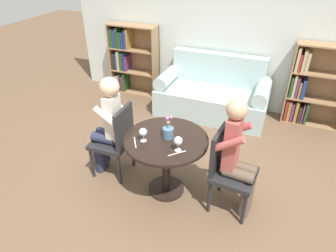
{
  "coord_description": "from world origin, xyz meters",
  "views": [
    {
      "loc": [
        0.96,
        -2.33,
        2.42
      ],
      "look_at": [
        0.0,
        0.05,
        0.82
      ],
      "focal_mm": 32.0,
      "sensor_mm": 36.0,
      "label": 1
    }
  ],
  "objects_px": {
    "bookshelf_left": "(129,58)",
    "bookshelf_right": "(310,88)",
    "wine_glass_left": "(143,132)",
    "chair_right": "(228,168)",
    "flower_vase": "(168,132)",
    "couch": "(212,95)",
    "chair_left": "(116,138)",
    "person_right": "(238,157)",
    "wine_glass_right": "(178,141)",
    "person_left": "(108,124)"
  },
  "relations": [
    {
      "from": "bookshelf_left",
      "to": "bookshelf_right",
      "type": "relative_size",
      "value": 1.0
    },
    {
      "from": "wine_glass_left",
      "to": "chair_right",
      "type": "bearing_deg",
      "value": 10.67
    },
    {
      "from": "bookshelf_left",
      "to": "flower_vase",
      "type": "relative_size",
      "value": 5.05
    },
    {
      "from": "couch",
      "to": "chair_left",
      "type": "height_order",
      "value": "couch"
    },
    {
      "from": "couch",
      "to": "bookshelf_left",
      "type": "xyz_separation_m",
      "value": [
        -1.63,
        0.26,
        0.32
      ]
    },
    {
      "from": "bookshelf_right",
      "to": "chair_left",
      "type": "bearing_deg",
      "value": -133.72
    },
    {
      "from": "couch",
      "to": "wine_glass_left",
      "type": "distance_m",
      "value": 2.13
    },
    {
      "from": "bookshelf_left",
      "to": "person_right",
      "type": "bearing_deg",
      "value": -42.69
    },
    {
      "from": "chair_right",
      "to": "wine_glass_left",
      "type": "distance_m",
      "value": 0.91
    },
    {
      "from": "bookshelf_left",
      "to": "couch",
      "type": "bearing_deg",
      "value": -9.25
    },
    {
      "from": "bookshelf_left",
      "to": "person_right",
      "type": "distance_m",
      "value": 3.21
    },
    {
      "from": "bookshelf_left",
      "to": "chair_left",
      "type": "height_order",
      "value": "bookshelf_left"
    },
    {
      "from": "chair_left",
      "to": "person_right",
      "type": "xyz_separation_m",
      "value": [
        1.38,
        -0.05,
        0.17
      ]
    },
    {
      "from": "wine_glass_right",
      "to": "bookshelf_left",
      "type": "bearing_deg",
      "value": 127.59
    },
    {
      "from": "chair_left",
      "to": "wine_glass_right",
      "type": "height_order",
      "value": "chair_left"
    },
    {
      "from": "bookshelf_left",
      "to": "bookshelf_right",
      "type": "height_order",
      "value": "same"
    },
    {
      "from": "flower_vase",
      "to": "wine_glass_right",
      "type": "bearing_deg",
      "value": -45.52
    },
    {
      "from": "chair_right",
      "to": "wine_glass_right",
      "type": "distance_m",
      "value": 0.59
    },
    {
      "from": "couch",
      "to": "wine_glass_right",
      "type": "xyz_separation_m",
      "value": [
        0.18,
        -2.08,
        0.5
      ]
    },
    {
      "from": "wine_glass_right",
      "to": "chair_right",
      "type": "bearing_deg",
      "value": 21.54
    },
    {
      "from": "couch",
      "to": "bookshelf_right",
      "type": "xyz_separation_m",
      "value": [
        1.39,
        0.27,
        0.25
      ]
    },
    {
      "from": "flower_vase",
      "to": "wine_glass_left",
      "type": "bearing_deg",
      "value": -144.2
    },
    {
      "from": "chair_right",
      "to": "chair_left",
      "type": "bearing_deg",
      "value": 93.34
    },
    {
      "from": "chair_left",
      "to": "wine_glass_right",
      "type": "distance_m",
      "value": 0.91
    },
    {
      "from": "person_left",
      "to": "wine_glass_right",
      "type": "xyz_separation_m",
      "value": [
        0.92,
        -0.21,
        0.14
      ]
    },
    {
      "from": "couch",
      "to": "bookshelf_right",
      "type": "relative_size",
      "value": 1.39
    },
    {
      "from": "couch",
      "to": "bookshelf_left",
      "type": "bearing_deg",
      "value": 170.75
    },
    {
      "from": "couch",
      "to": "chair_left",
      "type": "bearing_deg",
      "value": -109.1
    },
    {
      "from": "person_left",
      "to": "flower_vase",
      "type": "xyz_separation_m",
      "value": [
        0.75,
        -0.04,
        0.1
      ]
    },
    {
      "from": "couch",
      "to": "person_right",
      "type": "relative_size",
      "value": 1.36
    },
    {
      "from": "wine_glass_right",
      "to": "wine_glass_left",
      "type": "bearing_deg",
      "value": 176.37
    },
    {
      "from": "chair_right",
      "to": "wine_glass_left",
      "type": "height_order",
      "value": "chair_right"
    },
    {
      "from": "couch",
      "to": "person_left",
      "type": "xyz_separation_m",
      "value": [
        -0.73,
        -1.87,
        0.36
      ]
    },
    {
      "from": "bookshelf_left",
      "to": "chair_right",
      "type": "bearing_deg",
      "value": -43.63
    },
    {
      "from": "wine_glass_left",
      "to": "couch",
      "type": "bearing_deg",
      "value": 84.54
    },
    {
      "from": "couch",
      "to": "bookshelf_left",
      "type": "height_order",
      "value": "bookshelf_left"
    },
    {
      "from": "bookshelf_left",
      "to": "person_right",
      "type": "height_order",
      "value": "person_right"
    },
    {
      "from": "bookshelf_left",
      "to": "wine_glass_right",
      "type": "height_order",
      "value": "bookshelf_left"
    },
    {
      "from": "bookshelf_right",
      "to": "wine_glass_left",
      "type": "bearing_deg",
      "value": -124.37
    },
    {
      "from": "chair_right",
      "to": "wine_glass_right",
      "type": "bearing_deg",
      "value": 116.35
    },
    {
      "from": "person_left",
      "to": "person_right",
      "type": "relative_size",
      "value": 0.99
    },
    {
      "from": "couch",
      "to": "chair_left",
      "type": "distance_m",
      "value": 1.99
    },
    {
      "from": "person_left",
      "to": "bookshelf_left",
      "type": "bearing_deg",
      "value": -159.39
    },
    {
      "from": "bookshelf_right",
      "to": "flower_vase",
      "type": "xyz_separation_m",
      "value": [
        -1.38,
        -2.18,
        0.21
      ]
    },
    {
      "from": "chair_left",
      "to": "wine_glass_right",
      "type": "xyz_separation_m",
      "value": [
        0.83,
        -0.22,
        0.32
      ]
    },
    {
      "from": "bookshelf_left",
      "to": "person_left",
      "type": "xyz_separation_m",
      "value": [
        0.89,
        -2.14,
        0.04
      ]
    },
    {
      "from": "couch",
      "to": "wine_glass_right",
      "type": "distance_m",
      "value": 2.15
    },
    {
      "from": "bookshelf_left",
      "to": "chair_left",
      "type": "distance_m",
      "value": 2.35
    },
    {
      "from": "bookshelf_right",
      "to": "chair_left",
      "type": "relative_size",
      "value": 1.37
    },
    {
      "from": "wine_glass_right",
      "to": "flower_vase",
      "type": "bearing_deg",
      "value": 134.48
    }
  ]
}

